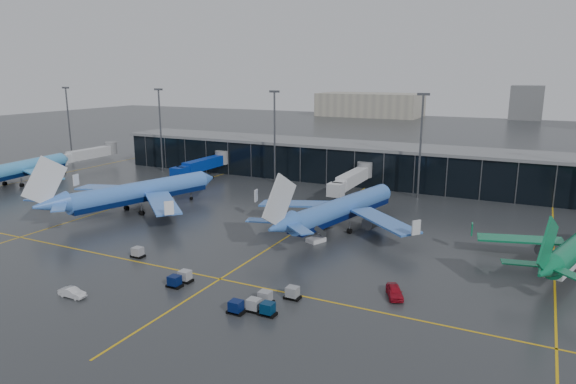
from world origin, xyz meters
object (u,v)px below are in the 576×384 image
at_px(service_van_red, 395,291).
at_px(service_van_white, 72,293).
at_px(airliner_klm_near, 343,196).
at_px(airliner_klm_west, 17,160).
at_px(airliner_arkefly, 141,180).
at_px(baggage_carts, 223,289).
at_px(mobile_airstair, 316,238).

distance_m(service_van_red, service_van_white, 44.42).
bearing_deg(airliner_klm_near, airliner_klm_west, -166.60).
distance_m(airliner_klm_near, service_van_white, 52.17).
height_order(airliner_arkefly, baggage_carts, airliner_arkefly).
distance_m(airliner_klm_near, baggage_carts, 37.56).
bearing_deg(service_van_white, mobile_airstair, -31.01).
bearing_deg(airliner_klm_west, service_van_white, -39.56).
distance_m(airliner_klm_west, mobile_airstair, 93.78).
relative_size(mobile_airstair, service_van_red, 0.78).
bearing_deg(airliner_arkefly, baggage_carts, -19.44).
height_order(airliner_arkefly, airliner_klm_near, airliner_arkefly).
relative_size(airliner_arkefly, airliner_klm_near, 1.06).
bearing_deg(baggage_carts, airliner_klm_west, 158.50).
bearing_deg(airliner_klm_west, baggage_carts, -28.84).
distance_m(airliner_arkefly, baggage_carts, 50.68).
xyz_separation_m(baggage_carts, mobile_airstair, (2.67, 26.66, 0.01)).
relative_size(airliner_arkefly, service_van_white, 11.12).
bearing_deg(airliner_klm_near, service_van_red, -44.19).
bearing_deg(mobile_airstair, airliner_arkefly, -160.54).
bearing_deg(baggage_carts, service_van_red, 24.11).
relative_size(airliner_klm_near, service_van_white, 10.52).
height_order(airliner_klm_west, service_van_red, airliner_klm_west).
relative_size(airliner_arkefly, service_van_red, 9.41).
bearing_deg(service_van_red, baggage_carts, 179.42).
xyz_separation_m(airliner_klm_west, baggage_carts, (90.49, -35.64, -6.01)).
bearing_deg(mobile_airstair, baggage_carts, -72.60).
relative_size(service_van_red, service_van_white, 1.18).
xyz_separation_m(baggage_carts, service_van_red, (21.75, 9.73, 0.07)).
xyz_separation_m(airliner_klm_near, baggage_carts, (-4.02, -36.87, -5.88)).
bearing_deg(airliner_klm_west, airliner_arkefly, -14.46).
xyz_separation_m(airliner_klm_near, service_van_red, (17.73, -27.14, -5.81)).
distance_m(airliner_arkefly, mobile_airstair, 43.98).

